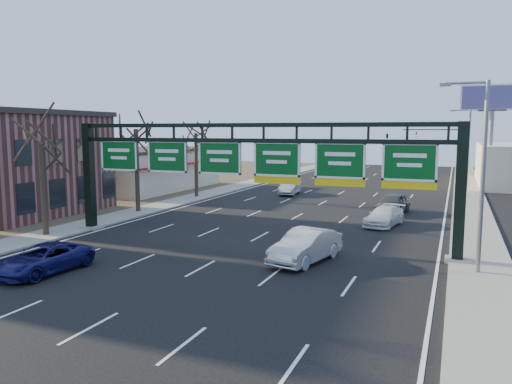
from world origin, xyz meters
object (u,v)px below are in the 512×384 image
at_px(car_blue_suv, 44,259).
at_px(car_white_wagon, 384,216).
at_px(car_silver_sedan, 306,246).
at_px(sign_gantry, 250,166).

relative_size(car_blue_suv, car_white_wagon, 1.05).
distance_m(car_silver_sedan, car_white_wagon, 11.88).
height_order(car_blue_suv, car_white_wagon, car_blue_suv).
bearing_deg(car_blue_suv, car_white_wagon, 57.53).
distance_m(sign_gantry, car_blue_suv, 12.24).
bearing_deg(sign_gantry, car_white_wagon, 52.57).
relative_size(sign_gantry, car_blue_suv, 5.05).
bearing_deg(sign_gantry, car_silver_sedan, -33.89).
height_order(car_blue_suv, car_silver_sedan, car_silver_sedan).
relative_size(sign_gantry, car_silver_sedan, 4.85).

